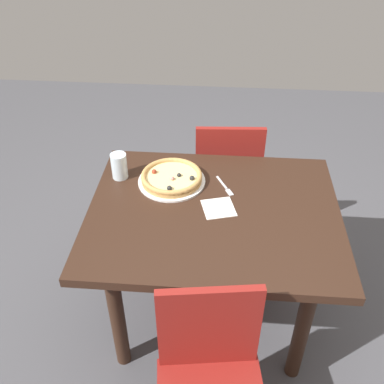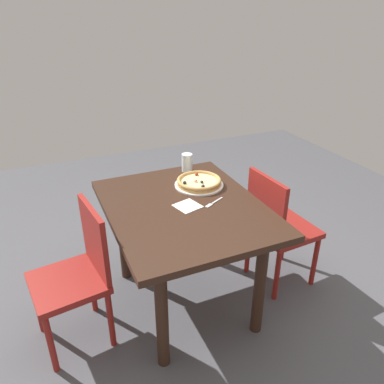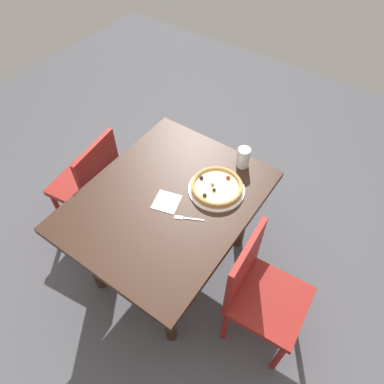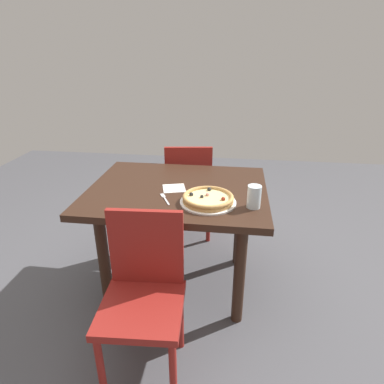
{
  "view_description": "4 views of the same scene",
  "coord_description": "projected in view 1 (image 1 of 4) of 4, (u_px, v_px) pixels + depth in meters",
  "views": [
    {
      "loc": [
        -0.02,
        1.53,
        2.04
      ],
      "look_at": [
        0.11,
        -0.1,
        0.78
      ],
      "focal_mm": 41.27,
      "sensor_mm": 36.0,
      "label": 1
    },
    {
      "loc": [
        -1.85,
        0.76,
        1.85
      ],
      "look_at": [
        0.11,
        -0.1,
        0.78
      ],
      "focal_mm": 35.0,
      "sensor_mm": 36.0,
      "label": 2
    },
    {
      "loc": [
        -0.93,
        -0.82,
        2.3
      ],
      "look_at": [
        0.11,
        -0.1,
        0.78
      ],
      "focal_mm": 32.57,
      "sensor_mm": 36.0,
      "label": 3
    },
    {
      "loc": [
        0.35,
        -1.93,
        1.59
      ],
      "look_at": [
        0.11,
        -0.1,
        0.78
      ],
      "focal_mm": 30.84,
      "sensor_mm": 36.0,
      "label": 4
    }
  ],
  "objects": [
    {
      "name": "ground_plane",
      "position": [
        210.0,
        314.0,
        2.45
      ],
      "size": [
        6.0,
        6.0,
        0.0
      ],
      "primitive_type": "plane",
      "color": "#4C4C51"
    },
    {
      "name": "dining_table",
      "position": [
        213.0,
        228.0,
        2.06
      ],
      "size": [
        1.14,
        0.91,
        0.76
      ],
      "color": "#331E14",
      "rests_on": "ground"
    },
    {
      "name": "plate",
      "position": [
        172.0,
        181.0,
        2.16
      ],
      "size": [
        0.33,
        0.33,
        0.01
      ],
      "primitive_type": "cylinder",
      "color": "white",
      "rests_on": "dining_table"
    },
    {
      "name": "pizza",
      "position": [
        172.0,
        177.0,
        2.14
      ],
      "size": [
        0.3,
        0.3,
        0.04
      ],
      "color": "tan",
      "rests_on": "plate"
    },
    {
      "name": "napkin",
      "position": [
        219.0,
        208.0,
        2.0
      ],
      "size": [
        0.17,
        0.17,
        0.0
      ],
      "primitive_type": "cube",
      "rotation": [
        0.0,
        0.0,
        0.27
      ],
      "color": "white",
      "rests_on": "dining_table"
    },
    {
      "name": "chair_far",
      "position": [
        211.0,
        384.0,
        1.63
      ],
      "size": [
        0.45,
        0.45,
        0.87
      ],
      "rotation": [
        0.0,
        0.0,
        0.14
      ],
      "color": "maroon",
      "rests_on": "ground"
    },
    {
      "name": "fork",
      "position": [
        226.0,
        187.0,
        2.12
      ],
      "size": [
        0.09,
        0.15,
        0.0
      ],
      "rotation": [
        0.0,
        0.0,
        2.04
      ],
      "color": "silver",
      "rests_on": "dining_table"
    },
    {
      "name": "chair_near",
      "position": [
        227.0,
        175.0,
        2.69
      ],
      "size": [
        0.42,
        0.42,
        0.87
      ],
      "rotation": [
        0.0,
        0.0,
        3.2
      ],
      "color": "maroon",
      "rests_on": "ground"
    },
    {
      "name": "drinking_glass",
      "position": [
        119.0,
        166.0,
        2.15
      ],
      "size": [
        0.08,
        0.08,
        0.13
      ],
      "primitive_type": "cylinder",
      "color": "silver",
      "rests_on": "dining_table"
    }
  ]
}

